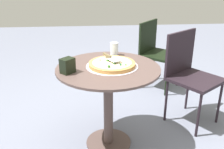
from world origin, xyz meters
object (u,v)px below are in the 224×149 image
patio_table (108,89)px  drinking_cup (114,49)px  patio_chair_corner (156,49)px  pizza_server (111,57)px  pizza_on_tray (112,64)px  napkin_dispenser (67,66)px  patio_chair_far (189,71)px

patio_table → drinking_cup: drinking_cup is taller
patio_chair_corner → pizza_server: bearing=-120.6°
patio_table → pizza_server: 0.26m
pizza_on_tray → patio_table: bearing=-154.2°
napkin_dispenser → pizza_on_tray: bearing=151.6°
drinking_cup → napkin_dispenser: size_ratio=1.04×
pizza_server → napkin_dispenser: 0.37m
drinking_cup → patio_chair_far: patio_chair_far is taller
pizza_on_tray → drinking_cup: (0.04, 0.27, 0.04)m
pizza_on_tray → drinking_cup: 0.28m
pizza_on_tray → napkin_dispenser: size_ratio=3.66×
pizza_on_tray → patio_chair_corner: (0.64, 1.15, -0.24)m
patio_table → patio_chair_far: bearing=23.5°
pizza_server → drinking_cup: size_ratio=1.79×
napkin_dispenser → patio_chair_far: (1.10, 0.44, -0.25)m
napkin_dispenser → patio_table: bearing=150.7°
pizza_on_tray → patio_chair_corner: bearing=60.7°
patio_table → patio_chair_corner: (0.68, 1.16, -0.04)m
patio_chair_corner → patio_table: bearing=-120.2°
napkin_dispenser → patio_chair_corner: bearing=-173.8°
drinking_cup → patio_chair_far: bearing=4.7°
drinking_cup → pizza_on_tray: bearing=-98.7°
patio_table → napkin_dispenser: size_ratio=7.30×
patio_chair_far → drinking_cup: bearing=-175.3°
patio_table → drinking_cup: (0.07, 0.29, 0.25)m
pizza_on_tray → patio_chair_far: (0.77, 0.33, -0.21)m
patio_table → patio_chair_corner: 1.35m
napkin_dispenser → patio_chair_far: patio_chair_far is taller
pizza_on_tray → pizza_server: bearing=96.1°
drinking_cup → napkin_dispenser: (-0.38, -0.38, -0.00)m
drinking_cup → patio_chair_far: size_ratio=0.13×
pizza_on_tray → napkin_dispenser: napkin_dispenser is taller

